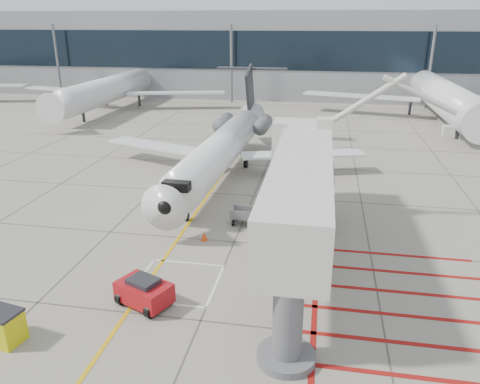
% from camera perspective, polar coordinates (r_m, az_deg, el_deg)
% --- Properties ---
extents(ground_plane, '(260.00, 260.00, 0.00)m').
position_cam_1_polar(ground_plane, '(24.99, -2.47, -10.12)').
color(ground_plane, gray).
rests_on(ground_plane, ground).
extents(regional_jet, '(25.50, 31.65, 8.08)m').
position_cam_1_polar(regional_jet, '(36.82, -3.20, 6.75)').
color(regional_jet, white).
rests_on(regional_jet, ground_plane).
extents(jet_bridge, '(9.69, 20.34, 8.12)m').
position_cam_1_polar(jet_bridge, '(23.70, 7.33, -1.11)').
color(jet_bridge, silver).
rests_on(jet_bridge, ground_plane).
extents(pushback_tug, '(2.92, 2.45, 1.46)m').
position_cam_1_polar(pushback_tug, '(22.77, -11.62, -11.73)').
color(pushback_tug, '#AB1016').
rests_on(pushback_tug, ground_plane).
extents(spill_bin, '(1.86, 1.42, 1.46)m').
position_cam_1_polar(spill_bin, '(22.44, -27.11, -14.31)').
color(spill_bin, '#CDC60B').
rests_on(spill_bin, ground_plane).
extents(baggage_cart, '(1.89, 1.25, 1.16)m').
position_cam_1_polar(baggage_cart, '(30.57, 0.66, -2.95)').
color(baggage_cart, '#5D5C61').
rests_on(baggage_cart, ground_plane).
extents(ground_power_unit, '(2.68, 2.08, 1.87)m').
position_cam_1_polar(ground_power_unit, '(24.75, 6.37, -8.09)').
color(ground_power_unit, silver).
rests_on(ground_power_unit, ground_plane).
extents(cone_nose, '(0.39, 0.39, 0.54)m').
position_cam_1_polar(cone_nose, '(28.62, -4.40, -5.39)').
color(cone_nose, '#DB420B').
rests_on(cone_nose, ground_plane).
extents(cone_side, '(0.40, 0.40, 0.55)m').
position_cam_1_polar(cone_side, '(29.64, 6.61, -4.52)').
color(cone_side, '#FF420D').
rests_on(cone_side, ground_plane).
extents(terminal_building, '(180.00, 28.00, 14.00)m').
position_cam_1_polar(terminal_building, '(91.32, 13.95, 16.18)').
color(terminal_building, gray).
rests_on(terminal_building, ground_plane).
extents(terminal_glass_band, '(180.00, 0.10, 6.00)m').
position_cam_1_polar(terminal_glass_band, '(77.27, 14.57, 16.23)').
color(terminal_glass_band, black).
rests_on(terminal_glass_band, ground_plane).
extents(bg_aircraft_b, '(32.46, 36.07, 10.82)m').
position_cam_1_polar(bg_aircraft_b, '(74.13, -14.97, 14.03)').
color(bg_aircraft_b, silver).
rests_on(bg_aircraft_b, ground_plane).
extents(bg_aircraft_c, '(35.94, 39.94, 11.98)m').
position_cam_1_polar(bg_aircraft_c, '(68.97, 23.28, 13.17)').
color(bg_aircraft_c, silver).
rests_on(bg_aircraft_c, ground_plane).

